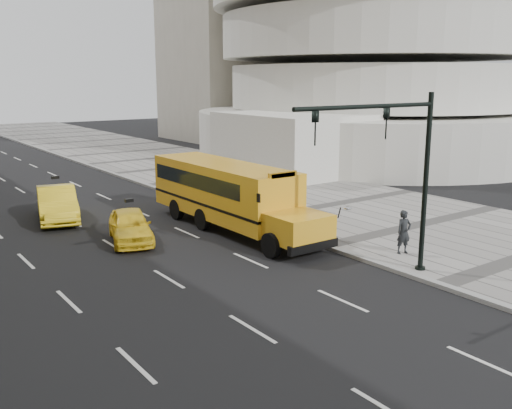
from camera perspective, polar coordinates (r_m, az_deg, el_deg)
ground at (r=24.99m, az=-11.99°, el=-3.67°), size 140.00×140.00×0.00m
sidewalk_museum at (r=31.59m, az=8.24°, el=0.00°), size 12.00×140.00×0.15m
curb_museum at (r=27.83m, az=-0.67°, el=-1.57°), size 0.30×140.00×0.15m
guggenheim at (r=56.63m, az=8.29°, el=19.21°), size 33.20×42.20×35.00m
school_bus at (r=26.41m, az=-2.98°, el=1.40°), size 2.96×11.56×3.19m
taxi_near at (r=24.91m, az=-12.46°, el=-2.08°), size 2.81×4.40×1.40m
taxi_far at (r=29.60m, az=-19.26°, el=0.07°), size 2.91×5.31×1.66m
pedestrian at (r=22.89m, az=14.57°, el=-2.68°), size 0.70×0.54×1.72m
traffic_signal at (r=19.42m, az=14.19°, el=3.98°), size 6.18×0.36×6.40m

